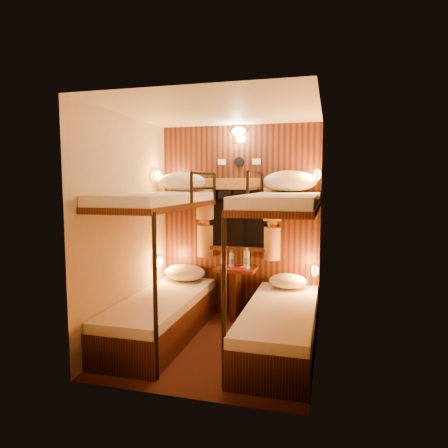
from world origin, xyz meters
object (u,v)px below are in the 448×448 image
(bottle_right, at_px, (247,260))
(table, at_px, (236,286))
(bunk_left, at_px, (161,287))
(bottle_left, at_px, (232,260))
(bunk_right, at_px, (280,296))

(bottle_right, bearing_deg, table, 166.14)
(bunk_left, distance_m, bottle_left, 1.00)
(table, height_order, bottle_left, bottle_left)
(bunk_left, bearing_deg, bunk_right, 0.00)
(bunk_left, xyz_separation_m, bottle_right, (0.79, 0.75, 0.20))
(bottle_right, bearing_deg, bottle_left, 169.16)
(bottle_left, bearing_deg, table, -1.53)
(bunk_left, height_order, bunk_right, same)
(bottle_left, height_order, bottle_right, bottle_right)
(bottle_left, distance_m, bottle_right, 0.20)
(table, bearing_deg, bottle_right, -13.86)
(bunk_right, relative_size, bottle_right, 7.34)
(bunk_right, distance_m, bottle_left, 1.06)
(bunk_left, bearing_deg, bottle_right, 43.26)
(bunk_left, height_order, bottle_left, bunk_left)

